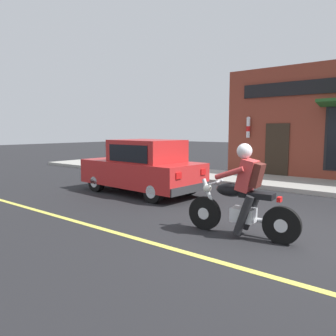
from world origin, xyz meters
TOP-DOWN VIEW (x-y plane):
  - ground_plane at (0.00, 0.00)m, footprint 80.00×80.00m
  - sidewalk_curb at (5.31, 3.00)m, footprint 2.60×22.00m
  - lane_stripe at (-1.80, 3.00)m, footprint 0.12×19.80m
  - motorcycle_with_rider at (-0.56, 0.46)m, footprint 0.59×2.02m
  - car_hatchback at (1.24, 4.47)m, footprint 1.85×3.87m

SIDE VIEW (x-z plane):
  - ground_plane at x=0.00m, z-range 0.00..0.00m
  - lane_stripe at x=-1.80m, z-range 0.00..0.01m
  - sidewalk_curb at x=5.31m, z-range 0.00..0.14m
  - motorcycle_with_rider at x=-0.56m, z-range -0.13..1.49m
  - car_hatchback at x=1.24m, z-range -0.02..1.55m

